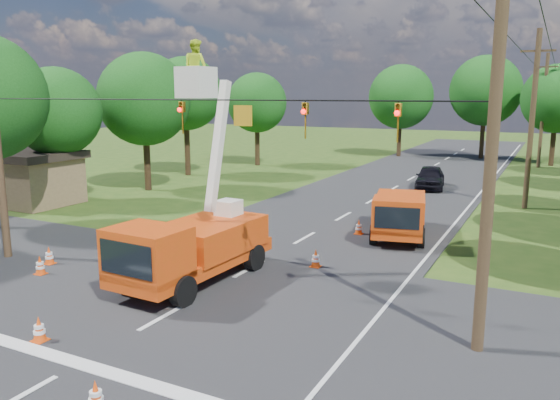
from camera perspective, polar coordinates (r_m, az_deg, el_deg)
The scene contains 28 objects.
ground at distance 34.00m, azimuth 9.57°, elevation -0.12°, with size 140.00×140.00×0.00m, color #2B4916.
road_main at distance 34.00m, azimuth 9.57°, elevation -0.12°, with size 12.00×100.00×0.06m, color black.
road_cross at distance 18.23m, azimuth -8.05°, elevation -9.90°, with size 56.00×10.00×0.07m, color black.
stop_bar at distance 14.66m, azimuth -20.21°, elevation -15.90°, with size 9.00×0.45×0.02m, color silver.
edge_line at distance 32.81m, azimuth 18.92°, elevation -0.97°, with size 0.12×90.00×0.02m, color silver.
bucket_truck at distance 19.00m, azimuth -9.24°, elevation -3.57°, with size 2.86×6.60×8.24m.
second_truck at distance 25.49m, azimuth 12.35°, elevation -1.37°, with size 3.30×6.05×2.15m.
ground_worker at distance 18.74m, azimuth -15.92°, elevation -6.82°, with size 0.64×0.42×1.74m, color orange.
distant_car at distance 39.41m, azimuth 15.42°, elevation 2.31°, with size 1.86×4.62×1.57m, color black.
traffic_cone_0 at distance 16.13m, azimuth -23.86°, elevation -12.25°, with size 0.38×0.38×0.71m.
traffic_cone_1 at distance 12.51m, azimuth -18.69°, elevation -18.87°, with size 0.38×0.38×0.71m.
traffic_cone_2 at distance 20.79m, azimuth 3.75°, elevation -6.12°, with size 0.38×0.38×0.71m.
traffic_cone_3 at distance 25.78m, azimuth 8.23°, elevation -2.83°, with size 0.38×0.38×0.71m.
traffic_cone_4 at distance 21.75m, azimuth -23.78°, elevation -6.28°, with size 0.38×0.38×0.71m.
traffic_cone_5 at distance 22.90m, azimuth -22.98°, elevation -5.37°, with size 0.38×0.38×0.71m.
traffic_cone_7 at distance 29.25m, azimuth 12.86°, elevation -1.34°, with size 0.38×0.38×0.71m.
pole_right_near at distance 14.02m, azimuth 21.24°, elevation 4.68°, with size 1.80×0.30×10.00m.
pole_right_mid at distance 33.94m, azimuth 24.85°, elevation 7.70°, with size 1.80×0.30×10.00m.
pole_right_far at distance 53.92m, azimuth 25.79°, elevation 8.47°, with size 1.80×0.30×10.00m.
signal_span at distance 15.86m, azimuth -1.95°, elevation 8.86°, with size 18.00×0.29×1.07m.
shed at distance 35.78m, azimuth -24.68°, elevation 2.20°, with size 5.50×4.50×3.15m.
tree_left_c at distance 34.94m, azimuth -22.34°, elevation 8.50°, with size 5.20×5.20×8.06m.
tree_left_d at distance 38.13m, azimuth -14.00°, elevation 10.16°, with size 6.20×6.20×9.24m.
tree_left_e at distance 44.72m, azimuth -9.84°, elevation 10.87°, with size 5.80×5.80×9.41m.
tree_left_f at distance 50.36m, azimuth -2.42°, elevation 10.10°, with size 5.40×5.40×8.40m.
tree_far_a at distance 58.80m, azimuth 12.52°, elevation 10.47°, with size 6.60×6.60×9.50m.
tree_far_b at distance 59.29m, azimuth 20.67°, elevation 10.64°, with size 7.00×7.00×10.32m.
tree_far_c at distance 55.89m, azimuth 26.97°, elevation 9.41°, with size 6.20×6.20×9.18m.
Camera 1 is at (9.89, -11.88, 6.47)m, focal length 35.00 mm.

